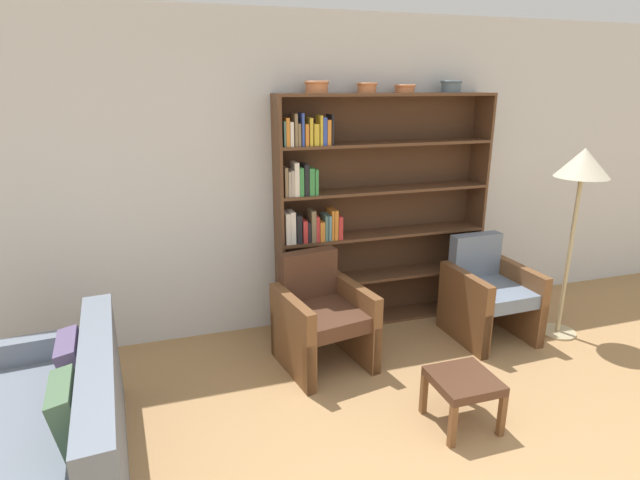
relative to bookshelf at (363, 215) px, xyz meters
The scene contains 11 objects.
wall_back 0.55m from the bookshelf, 156.77° to the left, with size 12.00×0.06×2.75m.
bookshelf is the anchor object (origin of this frame).
bowl_terracotta 1.20m from the bookshelf, behind, with size 0.21×0.21×0.10m.
bowl_slate 1.10m from the bookshelf, 94.96° to the right, with size 0.18×0.18×0.08m.
bowl_olive 1.15m from the bookshelf, ahead, with size 0.19×0.19×0.07m.
bowl_copper 1.37m from the bookshelf, ahead, with size 0.19×0.19×0.10m.
couch 2.90m from the bookshelf, 149.27° to the right, with size 0.98×1.74×0.78m.
armchair_leather 1.06m from the bookshelf, 133.96° to the right, with size 0.75×0.78×0.88m.
armchair_cushioned 1.31m from the bookshelf, 32.28° to the right, with size 0.66×0.70×0.88m.
floor_lamp 1.85m from the bookshelf, 26.21° to the right, with size 0.44×0.44×1.67m.
footstool 1.80m from the bookshelf, 88.18° to the right, with size 0.40×0.40×0.36m.
Camera 1 is at (-1.29, -1.33, 2.16)m, focal length 28.00 mm.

